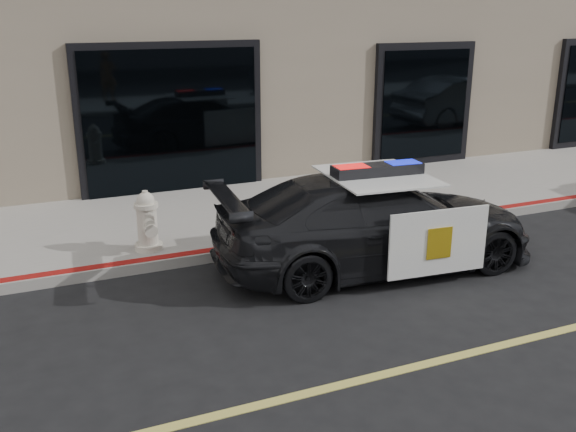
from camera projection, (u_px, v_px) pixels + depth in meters
name	position (u px, v px, depth m)	size (l,w,h in m)	color
ground	(435.00, 362.00, 6.54)	(120.00, 120.00, 0.00)	black
sidewalk_n	(256.00, 212.00, 11.11)	(60.00, 3.50, 0.15)	gray
police_car	(375.00, 222.00, 8.78)	(2.53, 4.76, 1.46)	black
fire_hydrant	(147.00, 222.00, 9.04)	(0.39, 0.55, 0.87)	beige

